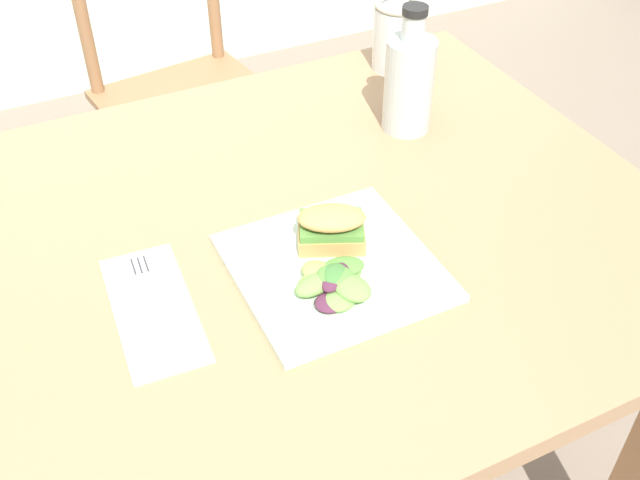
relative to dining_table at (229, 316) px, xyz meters
The scene contains 9 objects.
dining_table is the anchor object (origin of this frame).
chair_wooden_far 0.95m from the dining_table, 77.05° to the left, with size 0.45×0.45×0.87m.
plate_lunch 0.20m from the dining_table, 41.75° to the right, with size 0.25×0.25×0.01m, color beige.
sandwich_half_front 0.22m from the dining_table, 26.29° to the right, with size 0.10×0.09×0.06m.
salad_mixed_greens 0.23m from the dining_table, 56.47° to the right, with size 0.10×0.10×0.03m.
napkin_folded 0.19m from the dining_table, 148.30° to the right, with size 0.09×0.21×0.00m, color white.
fork_on_napkin 0.18m from the dining_table, 154.91° to the right, with size 0.03×0.19×0.00m.
bottle_cold_brew 0.45m from the dining_table, 22.29° to the left, with size 0.08×0.08×0.20m.
mason_jar_iced_tea 0.60m from the dining_table, 36.07° to the left, with size 0.09×0.09×0.13m.
Camera 1 is at (-0.30, -0.78, 1.39)m, focal length 42.12 mm.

